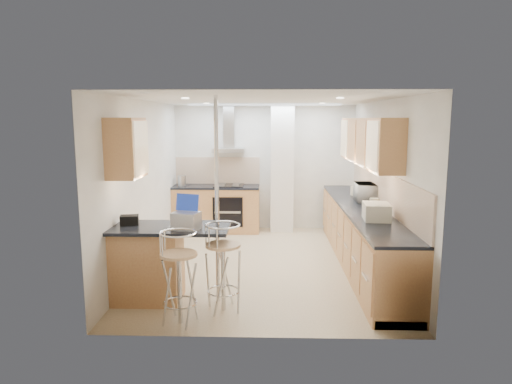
{
  "coord_description": "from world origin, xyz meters",
  "views": [
    {
      "loc": [
        0.09,
        -6.8,
        2.23
      ],
      "look_at": [
        -0.11,
        0.2,
        1.1
      ],
      "focal_mm": 32.0,
      "sensor_mm": 36.0,
      "label": 1
    }
  ],
  "objects_px": {
    "bread_bin": "(376,212)",
    "laptop": "(186,221)",
    "bar_stool_near": "(179,278)",
    "microwave": "(367,192)",
    "bar_stool_end": "(223,267)"
  },
  "relations": [
    {
      "from": "bar_stool_end",
      "to": "bread_bin",
      "type": "xyz_separation_m",
      "value": [
        1.93,
        0.8,
        0.5
      ]
    },
    {
      "from": "bar_stool_near",
      "to": "bread_bin",
      "type": "height_order",
      "value": "bread_bin"
    },
    {
      "from": "laptop",
      "to": "bar_stool_near",
      "type": "xyz_separation_m",
      "value": [
        -0.0,
        -0.48,
        -0.52
      ]
    },
    {
      "from": "microwave",
      "to": "bar_stool_end",
      "type": "relative_size",
      "value": 0.5
    },
    {
      "from": "laptop",
      "to": "bar_stool_end",
      "type": "xyz_separation_m",
      "value": [
        0.44,
        -0.13,
        -0.52
      ]
    },
    {
      "from": "microwave",
      "to": "laptop",
      "type": "xyz_separation_m",
      "value": [
        -2.54,
        -2.04,
        -0.02
      ]
    },
    {
      "from": "bread_bin",
      "to": "bar_stool_end",
      "type": "bearing_deg",
      "value": -152.69
    },
    {
      "from": "laptop",
      "to": "bread_bin",
      "type": "height_order",
      "value": "laptop"
    },
    {
      "from": "microwave",
      "to": "bread_bin",
      "type": "relative_size",
      "value": 1.27
    },
    {
      "from": "laptop",
      "to": "bread_bin",
      "type": "distance_m",
      "value": 2.47
    },
    {
      "from": "bread_bin",
      "to": "laptop",
      "type": "bearing_deg",
      "value": -159.33
    },
    {
      "from": "bar_stool_near",
      "to": "microwave",
      "type": "bearing_deg",
      "value": 38.15
    },
    {
      "from": "bar_stool_end",
      "to": "microwave",
      "type": "bearing_deg",
      "value": 4.51
    },
    {
      "from": "bar_stool_near",
      "to": "bar_stool_end",
      "type": "bearing_deg",
      "value": 31.85
    },
    {
      "from": "microwave",
      "to": "bar_stool_end",
      "type": "bearing_deg",
      "value": 136.85
    }
  ]
}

